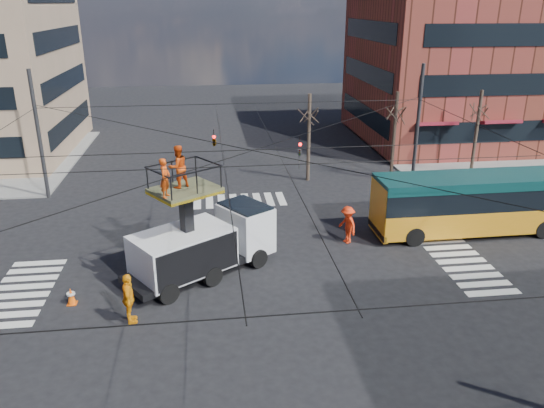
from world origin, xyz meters
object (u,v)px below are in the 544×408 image
Objects in this scene: utility_truck at (203,232)px; city_bus at (477,202)px; traffic_cone at (71,296)px; worker_ground at (129,299)px; flagger at (347,225)px.

city_bus is (14.37, 2.84, -0.30)m from utility_truck.
worker_ground is (2.57, -1.65, 0.66)m from traffic_cone.
traffic_cone is 13.50m from flagger.
utility_truck reaches higher than flagger.
flagger is at bearing -68.09° from worker_ground.
flagger is (7.28, 2.43, -1.03)m from utility_truck.
utility_truck is 9.65× the size of traffic_cone.
city_bus reaches higher than flagger.
city_bus is 14.92× the size of traffic_cone.
worker_ground is at bearing -79.18° from flagger.
worker_ground is 1.04× the size of flagger.
utility_truck is 4.77m from worker_ground.
utility_truck is 3.44× the size of worker_ground.
flagger is (10.15, 6.11, -0.04)m from worker_ground.
utility_truck is 6.04m from traffic_cone.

